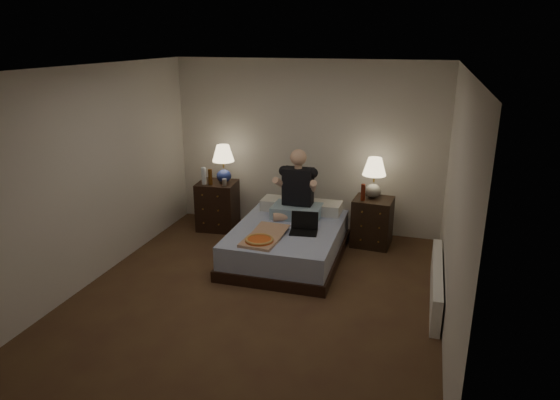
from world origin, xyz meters
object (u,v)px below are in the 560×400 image
(beer_bottle_left, at_px, (210,177))
(soda_can, at_px, (224,182))
(beer_bottle_right, at_px, (363,192))
(nightstand_left, at_px, (218,205))
(laptop, at_px, (304,224))
(water_bottle, at_px, (204,176))
(bed, at_px, (287,243))
(person, at_px, (297,184))
(lamp_right, at_px, (374,178))
(radiator, at_px, (436,283))
(nightstand_right, at_px, (372,222))
(pizza_box, at_px, (259,241))
(lamp_left, at_px, (223,164))

(beer_bottle_left, bearing_deg, soda_can, 4.67)
(beer_bottle_right, bearing_deg, beer_bottle_left, -178.67)
(nightstand_left, relative_size, beer_bottle_right, 3.15)
(beer_bottle_left, xyz_separation_m, beer_bottle_right, (2.22, 0.05, -0.05))
(laptop, bearing_deg, water_bottle, 148.48)
(bed, distance_m, beer_bottle_right, 1.24)
(person, bearing_deg, lamp_right, 23.83)
(water_bottle, bearing_deg, bed, -23.21)
(beer_bottle_left, distance_m, radiator, 3.49)
(nightstand_right, distance_m, soda_can, 2.19)
(water_bottle, xyz_separation_m, laptop, (1.70, -0.76, -0.29))
(bed, relative_size, pizza_box, 2.33)
(beer_bottle_right, bearing_deg, pizza_box, -128.93)
(radiator, bearing_deg, bed, 163.08)
(beer_bottle_right, relative_size, radiator, 0.14)
(beer_bottle_right, relative_size, pizza_box, 0.30)
(water_bottle, xyz_separation_m, radiator, (3.32, -1.19, -0.65))
(soda_can, bearing_deg, nightstand_right, 3.76)
(laptop, bearing_deg, nightstand_right, 43.38)
(bed, distance_m, radiator, 1.96)
(laptop, bearing_deg, pizza_box, -139.23)
(water_bottle, distance_m, beer_bottle_left, 0.10)
(bed, relative_size, laptop, 5.20)
(bed, bearing_deg, nightstand_right, 37.49)
(laptop, bearing_deg, beer_bottle_right, 45.51)
(nightstand_right, distance_m, water_bottle, 2.51)
(pizza_box, bearing_deg, lamp_right, 55.13)
(radiator, bearing_deg, nightstand_left, 157.30)
(beer_bottle_left, xyz_separation_m, person, (1.36, -0.21, 0.07))
(beer_bottle_right, bearing_deg, person, -163.09)
(lamp_left, bearing_deg, laptop, -33.08)
(soda_can, relative_size, pizza_box, 0.13)
(soda_can, bearing_deg, lamp_right, 5.64)
(lamp_left, height_order, soda_can, lamp_left)
(radiator, bearing_deg, laptop, 165.20)
(pizza_box, bearing_deg, nightstand_right, 53.29)
(lamp_left, distance_m, laptop, 1.80)
(beer_bottle_left, bearing_deg, nightstand_left, 73.27)
(bed, distance_m, beer_bottle_left, 1.61)
(laptop, relative_size, pizza_box, 0.45)
(nightstand_right, bearing_deg, pizza_box, -125.78)
(person, bearing_deg, beer_bottle_right, 16.58)
(pizza_box, bearing_deg, person, 82.96)
(beer_bottle_right, bearing_deg, lamp_right, 56.57)
(nightstand_left, height_order, nightstand_right, nightstand_left)
(bed, height_order, beer_bottle_left, beer_bottle_left)
(pizza_box, bearing_deg, radiator, 4.76)
(nightstand_right, distance_m, laptop, 1.22)
(bed, height_order, soda_can, soda_can)
(water_bottle, bearing_deg, nightstand_left, 45.32)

